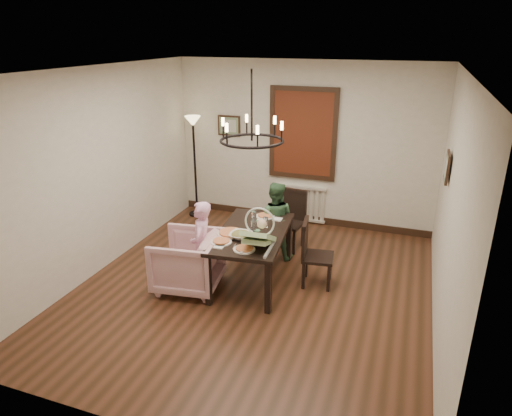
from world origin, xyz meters
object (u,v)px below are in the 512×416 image
Objects in this scene: chair_right at (318,253)px; baby_bouncer at (258,235)px; armchair at (188,261)px; drinking_glass at (253,225)px; floor_lamp at (195,168)px; chair_far at (289,220)px; elderly_woman at (202,253)px; seated_man at (275,227)px; dining_table at (252,237)px.

baby_bouncer is (-0.62, -0.64, 0.45)m from chair_right.
drinking_glass reaches higher than armchair.
baby_bouncer is at bearing -49.32° from floor_lamp.
baby_bouncer is 3.65× the size of drinking_glass.
elderly_woman is (-0.75, -1.53, 0.04)m from chair_far.
seated_man is at bearing 138.54° from armchair.
chair_right is 1.69× the size of baby_bouncer.
elderly_woman reaches higher than chair_far.
dining_table is 2.66m from floor_lamp.
floor_lamp is (-1.81, 1.90, 0.10)m from drinking_glass.
chair_right is 1.09× the size of armchair.
baby_bouncer reaches higher than elderly_woman.
drinking_glass is at bearing -90.65° from chair_far.
floor_lamp is at bearing 167.28° from chair_far.
chair_right is 0.93× the size of seated_man.
armchair is at bearing -154.42° from dining_table.
chair_far reaches higher than drinking_glass.
armchair is at bearing -146.62° from drinking_glass.
seated_man is 1.30m from baby_bouncer.
chair_far reaches higher than chair_right.
chair_right is at bearing 6.99° from dining_table.
chair_right is at bearing 137.16° from seated_man.
drinking_glass is at bearing 78.41° from seated_man.
baby_bouncer is at bearing -79.18° from chair_far.
elderly_woman is at bearing 172.98° from baby_bouncer.
seated_man reaches higher than dining_table.
chair_right is 1.54m from elderly_woman.
floor_lamp is (-2.67, 1.75, 0.44)m from chair_right.
chair_right is 1.00m from baby_bouncer.
chair_far is (0.19, 1.14, -0.18)m from dining_table.
floor_lamp is (-1.25, 2.33, 0.40)m from elderly_woman.
drinking_glass is 0.08× the size of floor_lamp.
baby_bouncer is 3.14m from floor_lamp.
chair_right reaches higher than dining_table.
baby_bouncer reaches higher than armchair.
dining_table is 1.67× the size of seated_man.
baby_bouncer reaches higher than dining_table.
drinking_glass is (0.56, 0.43, 0.30)m from elderly_woman.
chair_far is 1.71m from elderly_woman.
chair_far is 0.52× the size of floor_lamp.
armchair reaches higher than dining_table.
drinking_glass is at bearing 77.35° from dining_table.
drinking_glass is at bearing 113.92° from elderly_woman.
baby_bouncer is at bearing 73.00° from elderly_woman.
drinking_glass is 2.63m from floor_lamp.
baby_bouncer is at bearing -67.21° from dining_table.
baby_bouncer is (0.05, -1.58, 0.44)m from chair_far.
seated_man is at bearing 78.74° from dining_table.
seated_man is 1.81× the size of baby_bouncer.
dining_table is 1.17m from chair_far.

